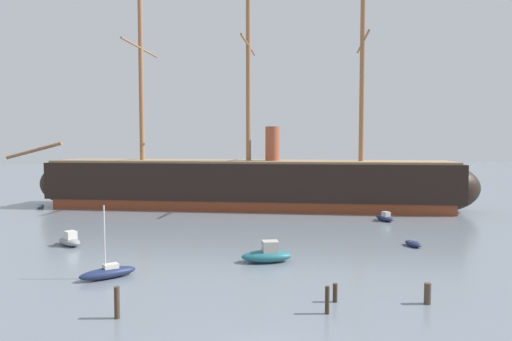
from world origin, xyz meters
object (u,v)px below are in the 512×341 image
Objects in this scene: mooring_piling_left_pair at (335,293)px; tall_ship at (249,183)px; motorboat_alongside_stern at (385,218)px; mooring_piling_midwater at (428,294)px; sailboat_foreground_left at (108,272)px; dinghy_far_right at (404,200)px; mooring_piling_nearest at (117,303)px; dinghy_mid_right at (413,244)px; dinghy_far_left at (40,206)px; mooring_piling_right_pair at (327,300)px; motorboat_near_centre at (267,255)px; motorboat_mid_left at (70,240)px.

tall_ship is at bearing 92.60° from mooring_piling_left_pair.
mooring_piling_midwater is (-9.00, -29.70, 0.23)m from motorboat_alongside_stern.
sailboat_foreground_left reaches higher than dinghy_far_right.
dinghy_mid_right is at bearing 32.05° from mooring_piling_nearest.
motorboat_alongside_stern reaches higher than mooring_piling_left_pair.
dinghy_mid_right is 1.08× the size of dinghy_far_left.
sailboat_foreground_left is 8.45m from mooring_piling_nearest.
mooring_piling_right_pair is at bearing -2.56° from mooring_piling_nearest.
motorboat_near_centre is at bearing -92.09° from tall_ship.
motorboat_near_centre is 12.24m from mooring_piling_right_pair.
motorboat_near_centre is 10.60m from mooring_piling_left_pair.
motorboat_mid_left is at bearing 135.70° from mooring_piling_right_pair.
motorboat_alongside_stern is (36.59, 10.36, -0.08)m from motorboat_mid_left.
mooring_piling_nearest reaches higher than motorboat_mid_left.
mooring_piling_nearest is (-38.65, -48.19, 0.62)m from dinghy_far_right.
motorboat_near_centre is at bearing -133.77° from motorboat_alongside_stern.
dinghy_far_right is 1.71× the size of mooring_piling_right_pair.
dinghy_far_right is at bearing 31.10° from motorboat_mid_left.
mooring_piling_midwater is (27.59, -19.34, 0.15)m from motorboat_mid_left.
sailboat_foreground_left is at bearing -144.09° from motorboat_alongside_stern.
mooring_piling_midwater is at bearing -112.23° from dinghy_far_right.
dinghy_far_left is (-31.22, 35.60, -0.38)m from motorboat_near_centre.
mooring_piling_midwater is (21.38, -7.70, 0.20)m from sailboat_foreground_left.
dinghy_mid_right is (15.05, 4.36, -0.37)m from motorboat_near_centre.
motorboat_mid_left is 33.70m from mooring_piling_midwater.
mooring_piling_left_pair is at bearing -53.12° from dinghy_far_left.
tall_ship is at bearing 87.91° from motorboat_near_centre.
dinghy_mid_right is 1.45× the size of mooring_piling_right_pair.
dinghy_far_left is at bearing 113.95° from mooring_piling_nearest.
mooring_piling_left_pair is 2.20m from mooring_piling_right_pair.
dinghy_mid_right is 0.75× the size of motorboat_alongside_stern.
motorboat_alongside_stern is 1.93× the size of mooring_piling_right_pair.
dinghy_far_left is 0.78× the size of dinghy_far_right.
motorboat_mid_left is 3.02× the size of mooring_piling_left_pair.
dinghy_far_right is at bearing 9.49° from tall_ship.
dinghy_far_right is 1.53× the size of mooring_piling_nearest.
tall_ship is 54.97× the size of mooring_piling_midwater.
mooring_piling_midwater is at bearing -49.37° from dinghy_far_left.
tall_ship is at bearing 68.88° from sailboat_foreground_left.
tall_ship reaches higher than sailboat_foreground_left.
dinghy_far_right is (40.90, 40.06, -0.15)m from sailboat_foreground_left.
dinghy_far_left is at bearing 145.97° from dinghy_mid_right.
motorboat_near_centre is 1.37× the size of motorboat_alongside_stern.
sailboat_foreground_left is at bearing -135.59° from dinghy_far_right.
motorboat_near_centre reaches higher than mooring_piling_midwater.
dinghy_far_right is 53.20m from mooring_piling_left_pair.
motorboat_alongside_stern is 2.69× the size of mooring_piling_left_pair.
mooring_piling_right_pair is (-26.29, -48.75, 0.52)m from dinghy_far_right.
sailboat_foreground_left is 1.26× the size of motorboat_near_centre.
dinghy_far_left is at bearing 124.93° from mooring_piling_right_pair.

